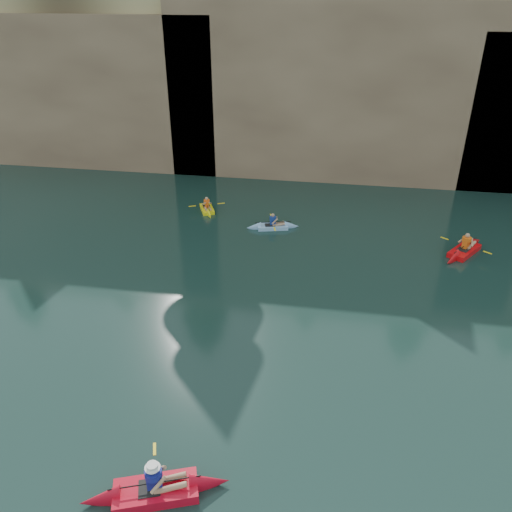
# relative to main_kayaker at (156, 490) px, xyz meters

# --- Properties ---
(ground) EXTENTS (160.00, 160.00, 0.00)m
(ground) POSITION_rel_main_kayaker_xyz_m (2.61, 3.00, -0.19)
(ground) COLOR black
(ground) RESTS_ON ground
(cliff) EXTENTS (70.00, 16.00, 12.00)m
(cliff) POSITION_rel_main_kayaker_xyz_m (2.61, 33.00, 5.81)
(cliff) COLOR tan
(cliff) RESTS_ON ground
(cliff_slab_west) EXTENTS (26.00, 2.40, 10.56)m
(cliff_slab_west) POSITION_rel_main_kayaker_xyz_m (-17.39, 25.60, 5.09)
(cliff_slab_west) COLOR #97795B
(cliff_slab_west) RESTS_ON ground
(cliff_slab_center) EXTENTS (24.00, 2.40, 11.40)m
(cliff_slab_center) POSITION_rel_main_kayaker_xyz_m (4.61, 25.60, 5.51)
(cliff_slab_center) COLOR #97795B
(cliff_slab_center) RESTS_ON ground
(sea_cave_west) EXTENTS (4.50, 1.00, 4.00)m
(sea_cave_west) POSITION_rel_main_kayaker_xyz_m (-15.39, 24.95, 1.81)
(sea_cave_west) COLOR black
(sea_cave_west) RESTS_ON ground
(sea_cave_center) EXTENTS (3.50, 1.00, 3.20)m
(sea_cave_center) POSITION_rel_main_kayaker_xyz_m (-1.39, 24.95, 1.41)
(sea_cave_center) COLOR black
(sea_cave_center) RESTS_ON ground
(sea_cave_east) EXTENTS (5.00, 1.00, 4.50)m
(sea_cave_east) POSITION_rel_main_kayaker_xyz_m (12.61, 24.95, 2.06)
(sea_cave_east) COLOR black
(sea_cave_east) RESTS_ON ground
(main_kayaker) EXTENTS (3.88, 2.44, 1.42)m
(main_kayaker) POSITION_rel_main_kayaker_xyz_m (0.00, 0.00, 0.00)
(main_kayaker) COLOR red
(main_kayaker) RESTS_ON ground
(kayaker_red_far) EXTENTS (2.76, 3.42, 1.34)m
(kayaker_red_far) POSITION_rel_main_kayaker_xyz_m (10.45, 15.36, -0.02)
(kayaker_red_far) COLOR red
(kayaker_red_far) RESTS_ON ground
(kayaker_yellow) EXTENTS (1.98, 2.63, 1.06)m
(kayaker_yellow) POSITION_rel_main_kayaker_xyz_m (-3.45, 18.44, -0.06)
(kayaker_yellow) COLOR #FFEF15
(kayaker_yellow) RESTS_ON ground
(kayaker_ltblue_mid) EXTENTS (2.96, 2.13, 1.09)m
(kayaker_ltblue_mid) POSITION_rel_main_kayaker_xyz_m (0.71, 16.63, -0.05)
(kayaker_ltblue_mid) COLOR #90C1F2
(kayaker_ltblue_mid) RESTS_ON ground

